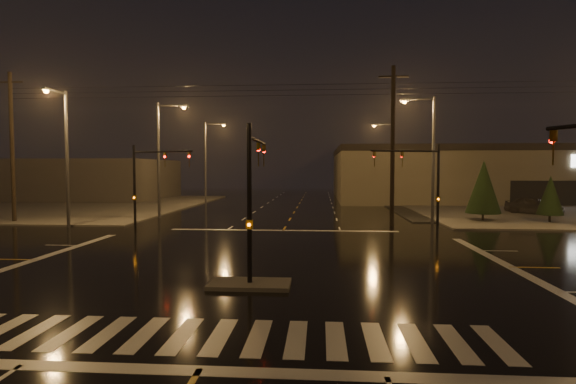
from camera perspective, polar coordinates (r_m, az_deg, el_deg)
name	(u,v)px	position (r m, az deg, el deg)	size (l,w,h in m)	color
ground	(263,263)	(20.90, -3.14, -9.04)	(140.00, 140.00, 0.00)	black
sidewalk_ne	(575,208)	(57.41, 32.64, -1.77)	(36.00, 36.00, 0.12)	#4D4A45
sidewalk_nw	(42,205)	(60.07, -28.76, -1.47)	(36.00, 36.00, 0.12)	#4D4A45
median_island	(250,284)	(17.02, -4.88, -11.57)	(3.00, 1.60, 0.15)	#4D4A45
crosswalk	(220,336)	(12.36, -8.69, -17.65)	(15.00, 2.60, 0.01)	beige
stop_bar_near	(199,371)	(10.56, -11.27, -21.38)	(16.00, 0.50, 0.01)	beige
stop_bar_far	(283,230)	(31.68, -0.61, -4.89)	(16.00, 0.50, 0.01)	beige
retail_building	(549,172)	(73.76, 30.22, 2.19)	(60.20, 28.30, 7.20)	#6B624C
commercial_block	(60,179)	(72.76, -26.99, 1.45)	(30.00, 18.00, 5.60)	#423E3A
signal_mast_median	(253,184)	(17.41, -4.45, 1.00)	(0.25, 4.59, 6.00)	black
signal_mast_ne	(424,177)	(31.18, 16.93, 1.83)	(4.84, 1.86, 6.00)	black
signal_mast_nw	(146,177)	(32.73, -17.57, 1.87)	(4.84, 1.86, 6.00)	black
streetlight_1	(162,152)	(40.70, -15.72, 4.93)	(2.77, 0.32, 10.00)	#38383A
streetlight_2	(208,157)	(56.01, -10.14, 4.43)	(2.77, 0.32, 10.00)	#38383A
streetlight_3	(429,150)	(37.30, 17.51, 5.08)	(2.77, 0.32, 10.00)	#38383A
streetlight_4	(390,157)	(56.94, 12.84, 4.38)	(2.77, 0.32, 10.00)	#38383A
streetlight_5	(64,149)	(36.57, -26.54, 4.95)	(0.32, 2.77, 10.00)	#38383A
utility_pole_0	(12,146)	(42.22, -31.64, 4.97)	(2.20, 0.32, 12.00)	black
utility_pole_1	(393,145)	(34.74, 13.14, 5.85)	(2.20, 0.32, 12.00)	black
conifer_0	(484,187)	(40.03, 23.58, 0.63)	(2.78, 2.78, 5.05)	black
conifer_1	(550,195)	(41.12, 30.35, -0.34)	(1.99, 1.99, 3.81)	black
car_parked	(534,206)	(47.96, 28.73, -1.55)	(2.03, 5.05, 1.72)	black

